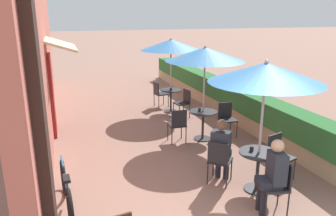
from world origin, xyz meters
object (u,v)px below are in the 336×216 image
Objects in this scene: coffee_cup_near at (252,149)px; coffee_cup_far at (171,89)px; cafe_chair_near_right at (279,183)px; seated_patron_near_right at (273,173)px; patio_table_near at (258,164)px; patio_umbrella_mid at (205,54)px; coffee_cup_mid at (200,110)px; cafe_chair_near_left at (219,159)px; seated_patron_near_left at (221,148)px; patio_table_mid at (203,120)px; cafe_chair_far_left at (159,92)px; bicycle_leaning at (67,191)px; cafe_chair_far_right at (184,101)px; patio_umbrella_near at (266,73)px; cafe_chair_mid_right at (178,123)px; patio_umbrella_far at (171,45)px; cafe_chair_mid_left at (227,117)px; patio_table_far at (171,97)px; cafe_chair_near_back at (279,153)px.

coffee_cup_near and coffee_cup_far have the same top height.
seated_patron_near_right reaches higher than cafe_chair_near_right.
patio_umbrella_mid reaches higher than patio_table_near.
patio_umbrella_mid is 26.32× the size of coffee_cup_mid.
patio_table_near is at bearing 6.32° from cafe_chair_near_left.
seated_patron_near_left and seated_patron_near_right have the same top height.
patio_table_near is 2.61m from patio_table_mid.
coffee_cup_mid reaches higher than patio_table_near.
bicycle_leaning is (-3.19, -5.39, -0.18)m from cafe_chair_far_left.
cafe_chair_far_right is at bearing -66.68° from coffee_cup_far.
coffee_cup_mid is (0.01, 2.62, 0.28)m from patio_table_near.
cafe_chair_far_left is at bearing 11.73° from seated_patron_near_right.
cafe_chair_mid_right is at bearing 103.08° from patio_umbrella_near.
coffee_cup_mid is (-0.09, 0.02, -1.37)m from patio_umbrella_mid.
patio_table_near is at bearing -91.18° from patio_umbrella_far.
coffee_cup_mid is at bearing 161.33° from cafe_chair_far_right.
seated_patron_near_right is at bearing -80.54° from cafe_chair_mid_right.
patio_umbrella_near is 2.72× the size of cafe_chair_mid_left.
coffee_cup_far is (0.07, 5.01, 0.28)m from patio_table_near.
cafe_chair_near_right is at bearing 166.16° from cafe_chair_far_right.
seated_patron_near_left is 4.55m from coffee_cup_far.
patio_umbrella_mid is at bearing -11.43° from coffee_cup_mid.
patio_umbrella_near is at bearing -91.18° from patio_table_far.
coffee_cup_far is at bearing 88.56° from coffee_cup_mid.
cafe_chair_mid_left is 1.00× the size of cafe_chair_mid_right.
cafe_chair_near_left is 1.00× the size of cafe_chair_mid_right.
seated_patron_near_right is at bearing -28.21° from cafe_chair_near_left.
patio_table_mid is at bearing -6.41° from cafe_chair_far_left.
patio_table_far is at bearing 87.66° from coffee_cup_near.
cafe_chair_near_back is 2.39m from patio_table_mid.
cafe_chair_mid_left is at bearing 102.05° from seated_patron_near_left.
patio_table_near is 0.59× the size of seated_patron_near_right.
coffee_cup_mid is at bearing 89.87° from patio_table_near.
coffee_cup_far is at bearing 49.87° from bicycle_leaning.
patio_umbrella_far reaches higher than cafe_chair_mid_right.
patio_table_near is at bearing -2.93° from seated_patron_near_left.
seated_patron_near_right is 1.26m from cafe_chair_near_back.
seated_patron_near_right is 1.44× the size of cafe_chair_near_back.
patio_umbrella_mid reaches higher than coffee_cup_far.
cafe_chair_mid_left is at bearing 101.54° from cafe_chair_near_left.
patio_umbrella_far reaches higher than patio_table_far.
patio_table_mid is 0.29m from coffee_cup_mid.
cafe_chair_far_left is (0.47, 5.40, 0.00)m from cafe_chair_near_left.
cafe_chair_mid_left is 2.48m from coffee_cup_far.
seated_patron_near_left is at bearing -97.24° from patio_table_far.
coffee_cup_near is at bearing 14.39° from cafe_chair_near_right.
cafe_chair_mid_right is at bearing 103.08° from patio_table_near.
seated_patron_near_right is at bearing 31.63° from cafe_chair_near_back.
cafe_chair_near_left is at bearing -23.68° from cafe_chair_near_back.
seated_patron_near_right is 1.44× the size of cafe_chair_mid_left.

